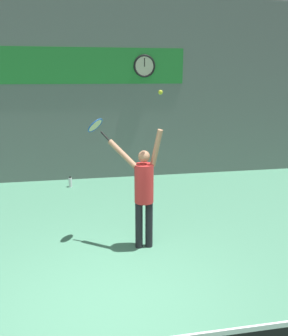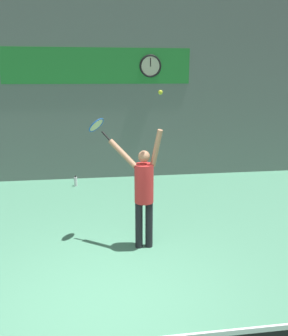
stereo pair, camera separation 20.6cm
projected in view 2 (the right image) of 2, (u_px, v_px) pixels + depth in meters
The scene contains 8 objects.
ground_plane at pixel (105, 309), 4.28m from camera, with size 18.00×18.00×0.00m, color #4C8C6B.
back_wall at pixel (98, 92), 9.17m from camera, with size 18.00×0.10×5.00m.
sponsor_banner at pixel (97, 66), 8.93m from camera, with size 5.14×0.02×0.95m.
scoreboard_clock at pixel (150, 66), 9.09m from camera, with size 0.62×0.06×0.62m.
tennis_player at pixel (144, 189), 5.57m from camera, with size 0.90×0.53×2.12m.
tennis_racket at pixel (97, 126), 5.64m from camera, with size 0.44×0.40×0.39m.
tennis_ball at pixel (160, 92), 5.07m from camera, with size 0.07×0.07×0.07m.
water_bottle at pixel (76, 181), 9.03m from camera, with size 0.09×0.09×0.30m.
Camera 2 is at (0.04, -3.65, 2.95)m, focal length 35.00 mm.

